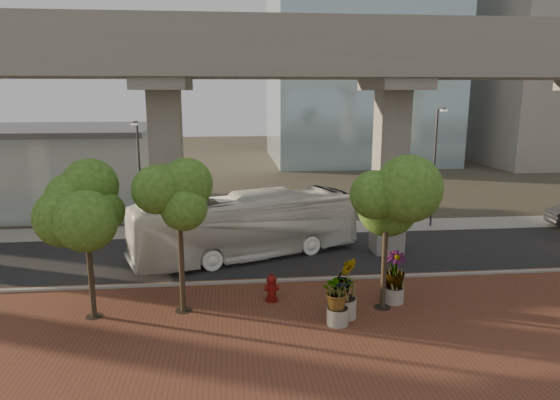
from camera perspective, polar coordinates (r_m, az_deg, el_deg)
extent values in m
plane|color=#3D392C|center=(26.02, 0.59, -7.76)|extent=(160.00, 160.00, 0.00)
cube|color=brown|center=(18.75, 3.40, -15.98)|extent=(70.00, 13.00, 0.06)
cube|color=black|center=(27.90, 0.14, -6.33)|extent=(90.00, 8.00, 0.04)
cube|color=gray|center=(24.14, 1.12, -9.19)|extent=(70.00, 0.25, 0.16)
cube|color=gray|center=(33.13, -0.84, -3.31)|extent=(90.00, 3.00, 0.06)
cube|color=gray|center=(24.92, 0.54, 15.92)|extent=(72.00, 2.40, 1.80)
cube|color=gray|center=(28.09, -0.20, 15.50)|extent=(72.00, 2.40, 1.80)
cube|color=gray|center=(23.96, 0.85, 19.43)|extent=(72.00, 0.12, 1.00)
cube|color=gray|center=(29.30, -0.42, 18.11)|extent=(72.00, 0.12, 1.00)
cube|color=#B0C3C9|center=(44.25, -28.72, 3.05)|extent=(22.00, 12.00, 6.00)
cube|color=#525257|center=(43.95, -29.14, 7.04)|extent=(23.00, 13.00, 0.40)
cube|color=#ABA59A|center=(72.84, 29.07, 13.15)|extent=(18.00, 16.00, 24.00)
imported|color=white|center=(27.18, -3.87, -3.05)|extent=(12.78, 7.14, 3.49)
cylinder|color=#650E0B|center=(21.99, -0.96, -11.27)|extent=(0.56, 0.56, 0.12)
cylinder|color=#650E0B|center=(21.82, -0.96, -10.19)|extent=(0.37, 0.37, 0.90)
sphere|color=#650E0B|center=(21.65, -0.97, -9.09)|extent=(0.43, 0.43, 0.43)
cylinder|color=#650E0B|center=(21.58, -0.97, -8.59)|extent=(0.12, 0.12, 0.16)
cylinder|color=#650E0B|center=(21.79, -0.96, -10.00)|extent=(0.62, 0.25, 0.25)
cylinder|color=#AFA79E|center=(19.98, 6.58, -13.03)|extent=(0.85, 0.85, 0.66)
imported|color=#2D5717|center=(19.57, 6.65, -10.27)|extent=(1.89, 1.89, 1.42)
cylinder|color=#A9A499|center=(22.29, 12.85, -10.50)|extent=(0.86, 0.86, 0.67)
imported|color=#2D5717|center=(21.89, 12.99, -7.77)|extent=(2.11, 2.11, 1.58)
cylinder|color=#AEA99D|center=(20.57, 7.26, -12.06)|extent=(1.03, 1.03, 0.80)
imported|color=#2D5717|center=(20.09, 7.35, -8.77)|extent=(2.30, 2.30, 1.72)
cylinder|color=#3F3124|center=(21.27, -20.79, -8.08)|extent=(0.22, 0.22, 3.47)
cylinder|color=black|center=(21.91, -20.44, -12.34)|extent=(0.70, 0.70, 0.01)
cylinder|color=#3F3124|center=(20.75, -11.17, -7.47)|extent=(0.22, 0.22, 3.84)
cylinder|color=black|center=(21.47, -10.96, -12.29)|extent=(0.70, 0.70, 0.01)
cylinder|color=#3F3124|center=(21.16, 11.81, -7.54)|extent=(0.22, 0.22, 3.54)
cylinder|color=black|center=(21.81, 11.60, -11.91)|extent=(0.70, 0.70, 0.01)
cylinder|color=#2C2B30|center=(31.62, -15.68, 2.13)|extent=(0.12, 0.12, 7.13)
cube|color=#2C2B30|center=(30.79, -16.20, 8.54)|extent=(0.13, 0.89, 0.13)
cube|color=silver|center=(30.36, -16.34, 8.31)|extent=(0.36, 0.18, 0.11)
cylinder|color=#303036|center=(34.50, 17.19, 3.44)|extent=(0.14, 0.14, 7.84)
cube|color=#303036|center=(33.71, 17.94, 9.91)|extent=(0.15, 0.98, 0.15)
cube|color=silver|center=(33.27, 18.26, 9.70)|extent=(0.39, 0.20, 0.12)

